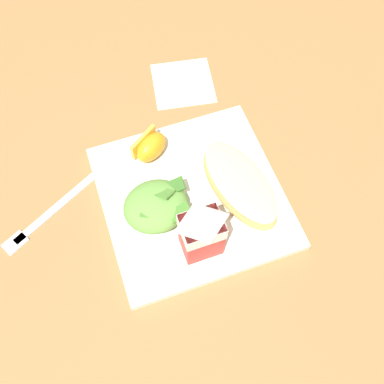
{
  "coord_description": "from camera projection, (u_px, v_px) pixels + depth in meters",
  "views": [
    {
      "loc": [
        0.1,
        0.28,
        0.62
      ],
      "look_at": [
        0.0,
        0.0,
        0.03
      ],
      "focal_mm": 39.61,
      "sensor_mm": 36.0,
      "label": 1
    }
  ],
  "objects": [
    {
      "name": "milk_carton",
      "position": [
        201.0,
        231.0,
        0.58
      ],
      "size": [
        0.06,
        0.05,
        0.11
      ],
      "color": "#B7332D",
      "rests_on": "white_plate"
    },
    {
      "name": "cheesy_pizza_bread",
      "position": [
        240.0,
        185.0,
        0.66
      ],
      "size": [
        0.11,
        0.18,
        0.04
      ],
      "color": "tan",
      "rests_on": "white_plate"
    },
    {
      "name": "orange_wedge_front",
      "position": [
        150.0,
        147.0,
        0.69
      ],
      "size": [
        0.07,
        0.06,
        0.04
      ],
      "color": "orange",
      "rests_on": "white_plate"
    },
    {
      "name": "paper_napkin",
      "position": [
        183.0,
        83.0,
        0.8
      ],
      "size": [
        0.13,
        0.13,
        0.0
      ],
      "primitive_type": "cube",
      "rotation": [
        0.0,
        0.0,
        -0.17
      ],
      "color": "white",
      "rests_on": "ground"
    },
    {
      "name": "metal_fork",
      "position": [
        46.0,
        216.0,
        0.67
      ],
      "size": [
        0.17,
        0.1,
        0.01
      ],
      "color": "silver",
      "rests_on": "ground"
    },
    {
      "name": "green_salad_pile",
      "position": [
        156.0,
        206.0,
        0.64
      ],
      "size": [
        0.1,
        0.09,
        0.05
      ],
      "color": "#5B8E3D",
      "rests_on": "white_plate"
    },
    {
      "name": "ground",
      "position": [
        192.0,
        199.0,
        0.69
      ],
      "size": [
        3.0,
        3.0,
        0.0
      ],
      "primitive_type": "plane",
      "color": "olive"
    },
    {
      "name": "white_plate",
      "position": [
        192.0,
        197.0,
        0.68
      ],
      "size": [
        0.28,
        0.28,
        0.02
      ],
      "primitive_type": "cube",
      "color": "white",
      "rests_on": "ground"
    }
  ]
}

